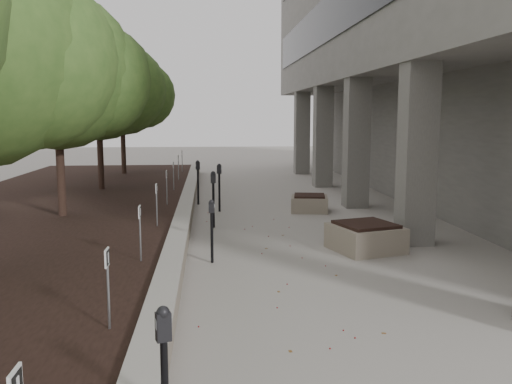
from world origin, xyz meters
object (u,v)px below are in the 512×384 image
planter_back (309,203)px  parking_meter_3 (213,199)px  parking_meter_4 (219,188)px  crabapple_tree_4 (99,107)px  parking_meter_5 (198,182)px  crabapple_tree_3 (57,105)px  planter_front (366,237)px  crabapple_tree_5 (122,109)px  parking_meter_2 (212,231)px

planter_back → parking_meter_3: bearing=-143.0°
planter_back → parking_meter_4: bearing=176.2°
crabapple_tree_4 → parking_meter_3: (3.73, -4.84, -2.39)m
crabapple_tree_4 → parking_meter_5: size_ratio=3.78×
crabapple_tree_3 → planter_front: crabapple_tree_3 is taller
parking_meter_3 → crabapple_tree_3: bearing=176.3°
crabapple_tree_4 → parking_meter_4: (3.93, -2.48, -2.40)m
crabapple_tree_3 → crabapple_tree_4: size_ratio=1.00×
parking_meter_4 → parking_meter_5: 1.51m
crabapple_tree_4 → parking_meter_5: crabapple_tree_4 is taller
crabapple_tree_4 → planter_back: (6.62, -2.66, -2.87)m
crabapple_tree_5 → crabapple_tree_3: bearing=-90.0°
parking_meter_5 → planter_back: parking_meter_5 is taller
parking_meter_3 → planter_back: 3.66m
parking_meter_3 → planter_back: size_ratio=1.36×
parking_meter_3 → planter_front: 4.22m
parking_meter_3 → parking_meter_5: bearing=91.0°
parking_meter_2 → parking_meter_3: size_ratio=0.86×
crabapple_tree_3 → parking_meter_5: (3.27, 3.87, -2.40)m
parking_meter_2 → crabapple_tree_5: bearing=114.1°
parking_meter_2 → parking_meter_3: (0.06, 3.40, 0.10)m
parking_meter_3 → planter_front: size_ratio=1.13×
crabapple_tree_5 → parking_meter_2: (3.67, -13.25, -2.49)m
planter_front → planter_back: 4.91m
crabapple_tree_3 → planter_front: 7.91m
crabapple_tree_5 → planter_front: size_ratio=4.20×
crabapple_tree_5 → parking_meter_2: 13.97m
crabapple_tree_3 → parking_meter_5: 5.61m
crabapple_tree_4 → parking_meter_2: size_ratio=4.34×
crabapple_tree_5 → planter_back: bearing=-49.2°
parking_meter_3 → parking_meter_4: (0.20, 2.36, -0.01)m
parking_meter_2 → planter_back: parking_meter_2 is taller
parking_meter_2 → planter_back: size_ratio=1.17×
crabapple_tree_3 → parking_meter_2: bearing=-41.5°
parking_meter_2 → planter_front: bearing=20.5°
planter_back → planter_front: bearing=-86.4°
crabapple_tree_4 → parking_meter_3: 6.56m
crabapple_tree_3 → parking_meter_2: size_ratio=4.34×
crabapple_tree_3 → planter_front: bearing=-20.3°
crabapple_tree_4 → parking_meter_5: (3.27, -1.13, -2.40)m
parking_meter_3 → parking_meter_5: parking_meter_3 is taller
parking_meter_2 → planter_back: 6.33m
crabapple_tree_4 → crabapple_tree_3: bearing=-90.0°
crabapple_tree_3 → parking_meter_5: bearing=49.9°
parking_meter_2 → parking_meter_3: parking_meter_3 is taller
crabapple_tree_4 → parking_meter_4: 5.23m
crabapple_tree_3 → parking_meter_2: 5.50m
crabapple_tree_3 → crabapple_tree_5: same height
crabapple_tree_5 → parking_meter_2: bearing=-74.5°
planter_front → crabapple_tree_4: bearing=132.5°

